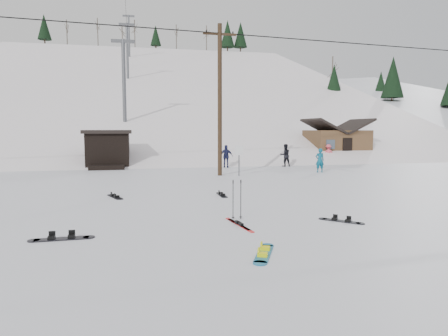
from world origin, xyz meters
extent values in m
plane|color=silver|center=(0.00, 0.00, 0.00)|extent=(200.00, 200.00, 0.00)
cube|color=white|center=(0.00, 55.00, -12.00)|extent=(60.00, 85.24, 65.97)
cube|color=silver|center=(38.00, 50.00, -11.00)|extent=(45.66, 93.98, 54.59)
cylinder|color=#3A2819|center=(2.00, 14.00, 4.50)|extent=(0.26, 0.26, 9.00)
cube|color=#3A2819|center=(2.00, 14.00, 8.40)|extent=(2.00, 0.12, 0.12)
cylinder|color=black|center=(2.00, 14.00, 8.52)|extent=(0.08, 0.08, 0.12)
cylinder|color=#595B60|center=(3.10, 13.60, 0.90)|extent=(0.07, 0.07, 1.80)
cube|color=white|center=(3.10, 13.56, 1.55)|extent=(0.50, 0.04, 0.60)
cube|color=black|center=(-5.00, 21.00, 1.25)|extent=(3.00, 3.00, 2.50)
cube|color=black|center=(-5.00, 21.00, 2.62)|extent=(3.40, 3.40, 0.25)
cube|color=black|center=(-5.00, 19.20, 0.15)|extent=(2.40, 1.20, 0.30)
cylinder|color=#595B60|center=(-4.00, 30.00, 7.25)|extent=(0.36, 0.36, 8.00)
cube|color=#595B60|center=(-4.00, 30.00, 11.05)|extent=(2.20, 0.30, 0.30)
cylinder|color=#595B60|center=(-4.00, 50.00, 13.75)|extent=(0.36, 0.36, 8.00)
cube|color=#595B60|center=(-4.00, 50.00, 17.55)|extent=(2.20, 0.30, 0.30)
cylinder|color=#595B60|center=(-4.00, 70.00, 20.25)|extent=(0.36, 0.36, 8.00)
cube|color=#595B60|center=(-4.00, 70.00, 24.05)|extent=(2.20, 0.30, 0.30)
cube|color=brown|center=(15.00, 24.00, 1.35)|extent=(5.00, 4.00, 2.70)
cube|color=black|center=(13.65, 24.00, 3.05)|extent=(2.69, 4.40, 1.43)
cube|color=black|center=(16.35, 24.00, 3.05)|extent=(2.69, 4.40, 1.43)
cube|color=black|center=(15.00, 21.98, 1.10)|extent=(0.90, 0.06, 1.90)
cube|color=#1974A4|center=(-0.14, -1.28, 0.01)|extent=(0.83, 1.32, 0.03)
cylinder|color=#1974A4|center=(0.14, -0.68, 0.01)|extent=(0.30, 0.30, 0.03)
cylinder|color=#1974A4|center=(-0.42, -1.87, 0.01)|extent=(0.30, 0.30, 0.03)
cube|color=yellow|center=(-0.04, -1.06, 0.07)|extent=(0.26, 0.24, 0.09)
cube|color=yellow|center=(-0.24, -1.49, 0.07)|extent=(0.26, 0.24, 0.09)
cube|color=red|center=(0.01, 1.42, 0.01)|extent=(0.38, 1.70, 0.02)
cube|color=black|center=(0.01, 1.42, 0.06)|extent=(0.14, 0.32, 0.08)
cube|color=red|center=(-0.02, 1.59, 0.01)|extent=(0.38, 1.70, 0.02)
cube|color=black|center=(-0.02, 1.59, 0.06)|extent=(0.14, 0.32, 0.08)
cylinder|color=black|center=(0.00, 2.29, 0.60)|extent=(0.02, 0.02, 1.20)
cylinder|color=black|center=(0.00, 2.29, 0.06)|extent=(0.09, 0.09, 0.01)
cylinder|color=black|center=(0.00, 2.29, 1.18)|extent=(0.04, 0.04, 0.11)
cylinder|color=black|center=(0.25, 2.29, 0.60)|extent=(0.02, 0.02, 1.20)
cylinder|color=black|center=(0.25, 2.29, 0.06)|extent=(0.09, 0.09, 0.01)
cylinder|color=black|center=(0.25, 2.29, 1.18)|extent=(0.04, 0.04, 0.11)
cube|color=black|center=(-4.84, 0.99, 0.01)|extent=(1.34, 0.34, 0.03)
cylinder|color=black|center=(-4.17, 1.01, 0.01)|extent=(0.30, 0.30, 0.03)
cylinder|color=black|center=(-5.50, 0.97, 0.01)|extent=(0.30, 0.30, 0.03)
cube|color=black|center=(-4.60, 1.00, 0.07)|extent=(0.17, 0.22, 0.09)
cube|color=black|center=(-5.08, 0.98, 0.07)|extent=(0.17, 0.22, 0.09)
cube|color=black|center=(-3.84, 7.27, 0.01)|extent=(0.70, 1.24, 0.02)
cylinder|color=black|center=(-4.06, 7.84, 0.01)|extent=(0.28, 0.28, 0.02)
cylinder|color=black|center=(-3.62, 6.70, 0.01)|extent=(0.28, 0.28, 0.02)
cube|color=black|center=(-3.92, 7.47, 0.06)|extent=(0.24, 0.21, 0.08)
cube|color=black|center=(-3.76, 7.06, 0.06)|extent=(0.24, 0.21, 0.08)
cube|color=black|center=(3.17, 1.29, 0.01)|extent=(1.00, 1.01, 0.02)
cylinder|color=black|center=(3.57, 0.87, 0.01)|extent=(0.27, 0.27, 0.02)
cylinder|color=black|center=(2.77, 1.70, 0.01)|extent=(0.27, 0.27, 0.02)
cube|color=black|center=(3.32, 1.14, 0.06)|extent=(0.24, 0.23, 0.08)
cube|color=black|center=(3.03, 1.44, 0.06)|extent=(0.24, 0.23, 0.08)
cube|color=black|center=(0.60, 6.81, 0.01)|extent=(0.27, 1.16, 0.02)
cylinder|color=black|center=(0.60, 7.39, 0.01)|extent=(0.27, 0.27, 0.02)
cylinder|color=black|center=(0.60, 6.23, 0.01)|extent=(0.27, 0.27, 0.02)
cube|color=black|center=(0.60, 7.02, 0.06)|extent=(0.19, 0.14, 0.08)
cube|color=black|center=(0.60, 6.60, 0.06)|extent=(0.19, 0.14, 0.08)
imported|color=#0B5773|center=(8.72, 14.32, 0.78)|extent=(0.62, 0.46, 1.57)
imported|color=black|center=(8.02, 18.73, 0.85)|extent=(0.84, 0.67, 1.69)
imported|color=#E95263|center=(13.09, 21.72, 0.76)|extent=(1.09, 0.79, 1.52)
imported|color=#1A1D42|center=(3.46, 18.75, 0.83)|extent=(1.04, 0.61, 1.66)
camera|label=1|loc=(-2.89, -9.67, 2.82)|focal=32.00mm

